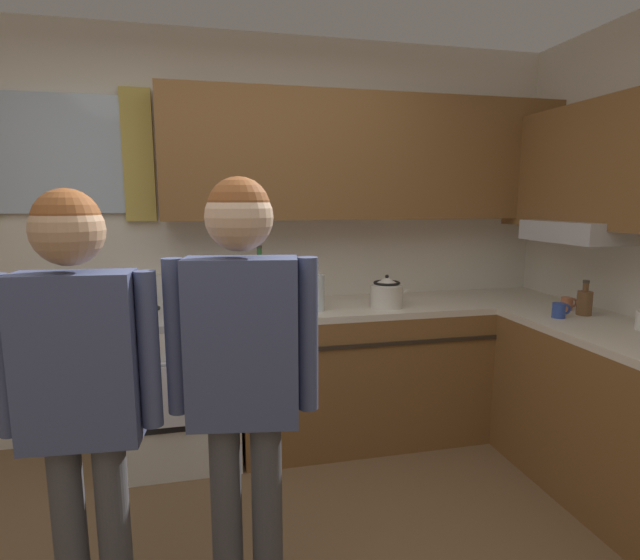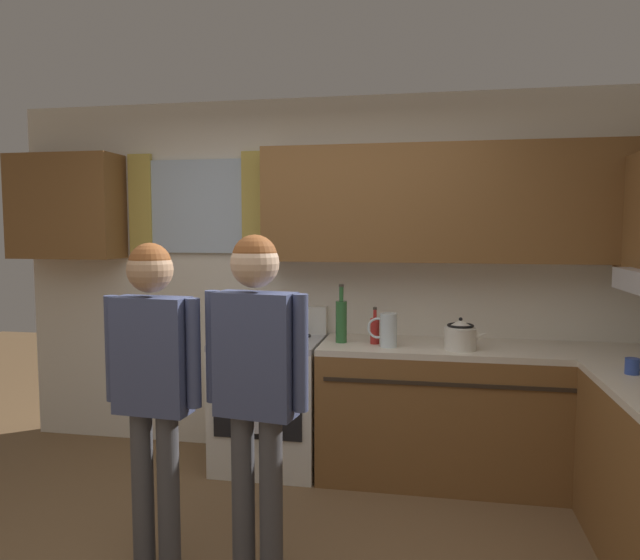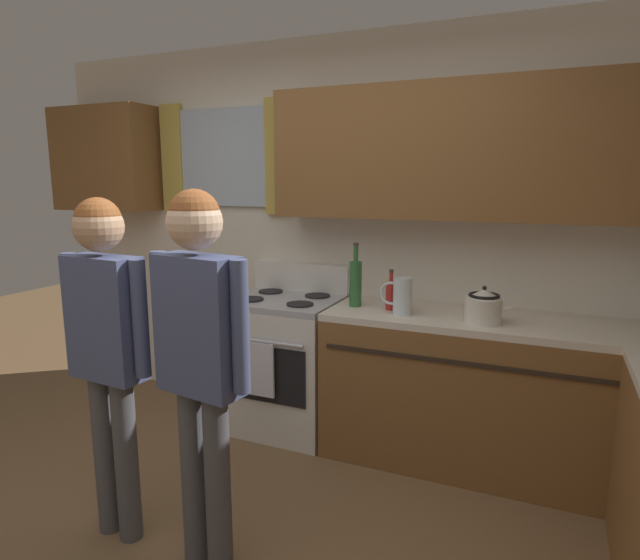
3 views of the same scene
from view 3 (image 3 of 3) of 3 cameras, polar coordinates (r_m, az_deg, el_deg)
The scene contains 9 objects.
back_wall_unit at distance 3.57m, azimuth 3.51°, elevation 8.25°, with size 4.60×0.42×2.60m.
kitchen_counter_run at distance 2.98m, azimuth 25.46°, elevation -14.68°, with size 2.18×1.95×0.90m.
stove_oven at distance 3.67m, azimuth -3.68°, elevation -8.55°, with size 0.71×0.67×1.10m.
bottle_wine_green at distance 3.30m, azimuth 3.81°, elevation -0.23°, with size 0.08×0.08×0.39m.
bottle_sauce_red at distance 3.24m, azimuth 7.55°, elevation -1.55°, with size 0.06×0.06×0.25m.
stovetop_kettle at distance 3.04m, azimuth 17.06°, elevation -2.67°, with size 0.27×0.20×0.21m.
water_pitcher at distance 3.13m, azimuth 8.68°, elevation -1.68°, with size 0.19×0.11×0.22m.
adult_left at distance 2.58m, azimuth -21.82°, elevation -5.05°, with size 0.50×0.22×1.60m.
adult_in_plaid at distance 2.24m, azimuth -12.72°, elevation -6.20°, with size 0.50×0.22×1.64m.
Camera 3 is at (1.33, -1.54, 1.67)m, focal length 30.02 mm.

